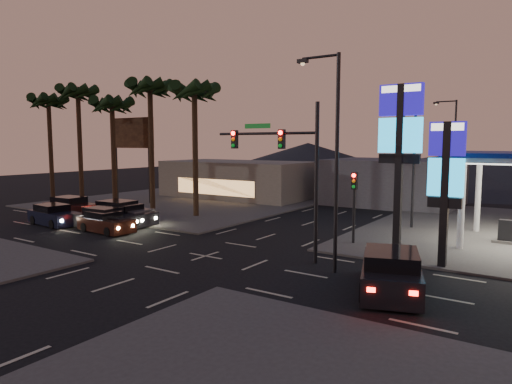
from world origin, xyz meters
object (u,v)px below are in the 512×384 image
Objects in this scene: car_lane_a_front at (106,219)px; car_lane_b_mid at (127,215)px; traffic_signal_mast at (286,158)px; car_lane_b_front at (120,213)px; car_lane_a_mid at (106,222)px; car_lane_b_rear at (71,207)px; pylon_sign_tall at (400,135)px; suv_station at (391,272)px; car_lane_a_rear at (54,215)px; pylon_sign_short at (446,172)px.

car_lane_b_mid is (-0.09, 1.95, 0.01)m from car_lane_a_front.
traffic_signal_mast is 16.48m from car_lane_b_front.
car_lane_a_mid is 8.37m from car_lane_b_rear.
car_lane_a_front is at bearing -62.09° from car_lane_b_front.
pylon_sign_tall reaches higher than traffic_signal_mast.
car_lane_a_mid is 19.99m from suv_station.
car_lane_a_front is 1.00× the size of car_lane_a_rear.
pylon_sign_tall is at bearing 10.21° from car_lane_a_front.
car_lane_a_rear is at bearing -136.00° from car_lane_b_front.
pylon_sign_tall is at bearing 36.52° from traffic_signal_mast.
car_lane_a_mid is 2.82m from car_lane_b_mid.
pylon_sign_tall reaches higher than car_lane_b_mid.
car_lane_a_front is 1.08× the size of car_lane_a_mid.
car_lane_a_rear is at bearing -172.36° from pylon_sign_short.
car_lane_b_mid reaches higher than car_lane_a_rear.
car_lane_b_mid is at bearing 92.57° from car_lane_a_front.
car_lane_b_front is 22.44m from suv_station.
traffic_signal_mast is 1.68× the size of car_lane_a_front.
pylon_sign_short is 29.07m from car_lane_b_rear.
car_lane_a_mid is at bearing 175.26° from suv_station.
pylon_sign_short is 1.33× the size of car_lane_b_front.
pylon_sign_tall is 2.04× the size of car_lane_a_mid.
car_lane_a_front is at bearing -173.53° from pylon_sign_short.
car_lane_a_rear is (-23.82, -4.53, -5.69)m from pylon_sign_tall.
pylon_sign_short is 1.39× the size of car_lane_b_rear.
car_lane_a_mid is at bearing 3.85° from car_lane_a_rear.
car_lane_b_rear is (-2.48, 3.12, 0.05)m from car_lane_a_rear.
car_lane_b_mid is 6.92m from car_lane_b_rear.
car_lane_b_rear is at bearing 179.08° from car_lane_b_mid.
suv_station reaches higher than car_lane_a_mid.
car_lane_b_front is (-20.45, -1.28, -5.61)m from pylon_sign_tall.
pylon_sign_tall reaches higher than car_lane_a_mid.
car_lane_a_rear is 0.90× the size of car_lane_b_front.
car_lane_a_mid is 3.55m from car_lane_b_front.
car_lane_b_front is (-2.06, 2.89, 0.13)m from car_lane_a_mid.
traffic_signal_mast reaches higher than car_lane_a_mid.
car_lane_b_mid is (4.45, 3.01, 0.01)m from car_lane_a_rear.
car_lane_b_rear is at bearing 128.41° from car_lane_a_rear.
car_lane_b_mid is at bearing -178.64° from pylon_sign_short.
car_lane_a_mid is 5.44m from car_lane_a_rear.
pylon_sign_tall is 20.25m from car_lane_b_mid.
pylon_sign_tall is at bearing 3.07° from car_lane_b_rear.
pylon_sign_tall is 26.94m from car_lane_b_rear.
suv_station is at bearing -11.62° from car_lane_b_mid.
traffic_signal_mast is (-4.74, -3.51, -1.17)m from pylon_sign_tall.
car_lane_b_mid reaches higher than car_lane_a_front.
car_lane_b_rear is at bearing -179.19° from pylon_sign_short.
car_lane_b_rear is at bearing -178.72° from car_lane_b_front.
pylon_sign_short is 7.69m from traffic_signal_mast.
suv_station is (20.82, -2.35, 0.11)m from car_lane_a_front.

